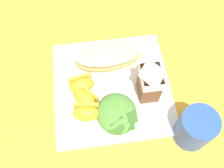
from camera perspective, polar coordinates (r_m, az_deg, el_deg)
ground at (r=0.64m, az=0.00°, el=-1.09°), size 3.00×3.00×0.00m
white_plate at (r=0.63m, az=0.00°, el=-0.76°), size 0.28×0.28×0.02m
cheesy_pizza_bread at (r=0.64m, az=-0.82°, el=6.19°), size 0.09×0.17×0.04m
green_salad_pile at (r=0.57m, az=1.52°, el=-6.55°), size 0.10×0.09×0.05m
milk_carton at (r=0.57m, az=8.53°, el=0.76°), size 0.06×0.05×0.11m
orange_wedge_front at (r=0.61m, az=-6.84°, el=-0.13°), size 0.05×0.07×0.04m
orange_wedge_middle at (r=0.59m, az=-6.13°, el=-3.04°), size 0.07×0.07×0.04m
orange_wedge_rear at (r=0.57m, az=-5.81°, el=-6.42°), size 0.04×0.06×0.04m
drinking_blue_cup at (r=0.58m, az=18.06°, el=-9.37°), size 0.08×0.08×0.09m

